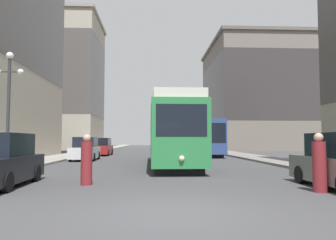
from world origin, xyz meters
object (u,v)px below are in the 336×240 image
(parked_car_left_mid, at_px, (102,147))
(lamp_post_left_near, at_px, (9,92))
(pedestrian_crossing_far, at_px, (87,161))
(parked_car_left_far, at_px, (85,150))
(streetcar, at_px, (171,132))
(transit_bus, at_px, (201,137))
(pedestrian_crossing_near, at_px, (319,164))

(parked_car_left_mid, bearing_deg, lamp_post_left_near, -95.83)
(pedestrian_crossing_far, height_order, lamp_post_left_near, lamp_post_left_near)
(parked_car_left_far, bearing_deg, streetcar, -41.23)
(transit_bus, xyz_separation_m, parked_car_left_far, (-10.29, -7.63, -1.10))
(parked_car_left_mid, relative_size, pedestrian_crossing_far, 2.75)
(parked_car_left_mid, bearing_deg, pedestrian_crossing_far, -82.57)
(pedestrian_crossing_far, distance_m, lamp_post_left_near, 7.50)
(transit_bus, distance_m, pedestrian_crossing_near, 24.03)
(transit_bus, distance_m, lamp_post_left_near, 21.21)
(streetcar, relative_size, pedestrian_crossing_far, 7.69)
(pedestrian_crossing_far, bearing_deg, pedestrian_crossing_near, 95.97)
(streetcar, height_order, lamp_post_left_near, lamp_post_left_near)
(streetcar, bearing_deg, pedestrian_crossing_far, -111.80)
(pedestrian_crossing_near, bearing_deg, parked_car_left_far, 107.13)
(pedestrian_crossing_near, xyz_separation_m, pedestrian_crossing_far, (-7.41, 1.97, -0.01))
(parked_car_left_mid, bearing_deg, streetcar, -64.96)
(parked_car_left_mid, relative_size, lamp_post_left_near, 0.84)
(streetcar, height_order, parked_car_left_mid, streetcar)
(parked_car_left_mid, height_order, pedestrian_crossing_far, parked_car_left_mid)
(streetcar, bearing_deg, parked_car_left_mid, 114.55)
(pedestrian_crossing_far, bearing_deg, transit_bus, -177.62)
(pedestrian_crossing_far, xyz_separation_m, lamp_post_left_near, (-4.84, 4.80, 3.13))
(parked_car_left_far, relative_size, pedestrian_crossing_near, 2.47)
(pedestrian_crossing_near, relative_size, lamp_post_left_near, 0.31)
(parked_car_left_far, relative_size, pedestrian_crossing_far, 2.49)
(pedestrian_crossing_near, distance_m, pedestrian_crossing_far, 7.67)
(parked_car_left_far, height_order, pedestrian_crossing_near, parked_car_left_far)
(parked_car_left_far, bearing_deg, pedestrian_crossing_far, -79.87)
(transit_bus, xyz_separation_m, parked_car_left_mid, (-10.29, 0.92, -1.10))
(transit_bus, relative_size, parked_car_left_far, 2.72)
(pedestrian_crossing_near, bearing_deg, parked_car_left_mid, 97.39)
(streetcar, xyz_separation_m, pedestrian_crossing_far, (-3.54, -9.00, -1.27))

